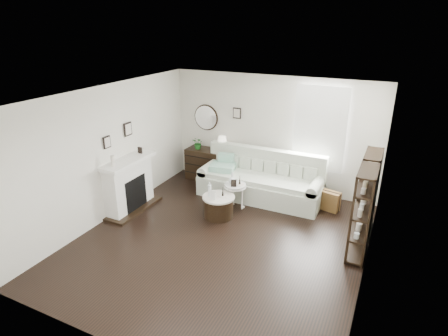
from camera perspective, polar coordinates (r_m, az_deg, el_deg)
The scene contains 18 objects.
room at distance 8.59m, azimuth 11.98°, elevation 6.07°, with size 5.50×5.50×5.50m.
fireplace at distance 8.22m, azimuth -14.19°, elevation -2.69°, with size 0.50×1.40×1.84m.
shelf_unit_far at distance 7.57m, azimuth 21.09°, elevation -3.55°, with size 0.30×0.80×1.60m.
shelf_unit_near at distance 6.75m, azimuth 20.30°, elevation -6.54°, with size 0.30×0.80×1.60m.
sofa at distance 8.64m, azimuth 5.66°, elevation -2.19°, with size 2.79×0.97×1.08m.
quilt at distance 8.74m, azimuth -0.21°, elevation 0.13°, with size 0.55×0.45×0.14m, color #227D5F.
suitcase at distance 8.42m, azimuth 15.12°, elevation -4.65°, with size 0.64×0.21×0.43m, color brown.
dresser at distance 9.52m, azimuth -2.16°, elevation 0.48°, with size 1.20×0.51×0.80m.
table_lamp at distance 9.17m, azimuth -0.27°, elevation 3.64°, with size 0.26×0.26×0.40m, color beige, non-canonical shape.
potted_plant at distance 9.43m, azimuth -3.96°, elevation 3.80°, with size 0.28×0.24×0.31m, color #1B5F1C.
drum_table at distance 7.80m, azimuth -0.83°, elevation -5.85°, with size 0.67×0.67×0.46m.
pedestal_table at distance 8.01m, azimuth 1.70°, elevation -2.81°, with size 0.47×0.47×0.57m.
eiffel_drum at distance 7.67m, azimuth -0.19°, elevation -3.72°, with size 0.10×0.10×0.18m, color black, non-canonical shape.
bottle_drum at distance 7.64m, azimuth -2.21°, elevation -3.27°, with size 0.07×0.07×0.31m, color silver.
card_frame_drum at distance 7.54m, azimuth -1.72°, elevation -4.16°, with size 0.14×0.01×0.18m, color white.
eiffel_ped at distance 7.95m, azimuth 2.42°, elevation -1.93°, with size 0.10×0.10×0.18m, color black, non-canonical shape.
flask_ped at distance 7.99m, azimuth 1.24°, elevation -1.47°, with size 0.14×0.14×0.26m, color silver, non-canonical shape.
card_frame_ped at distance 7.85m, azimuth 1.48°, elevation -2.34°, with size 0.12×0.01×0.15m, color black.
Camera 1 is at (2.64, -5.37, 3.84)m, focal length 30.00 mm.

